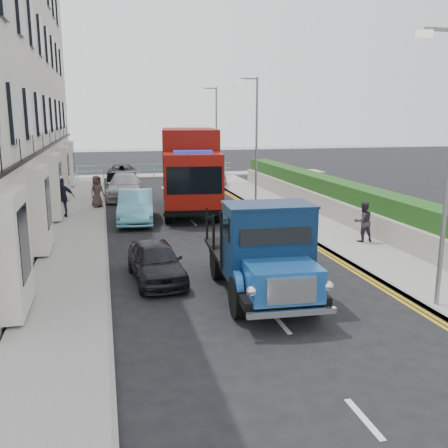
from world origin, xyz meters
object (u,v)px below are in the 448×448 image
at_px(lamp_far, 215,129).
at_px(bedford_lorry, 266,258).
at_px(red_lorry, 190,168).
at_px(lamp_mid, 254,133).
at_px(lamp_near, 446,155).
at_px(parked_car_front, 156,261).

height_order(lamp_far, bedford_lorry, lamp_far).
bearing_deg(bedford_lorry, red_lorry, 91.75).
bearing_deg(lamp_mid, lamp_near, -90.00).
distance_m(lamp_near, bedford_lorry, 5.16).
xyz_separation_m(lamp_near, bedford_lorry, (-4.08, 1.52, -2.76)).
distance_m(lamp_far, red_lorry, 11.43).
height_order(bedford_lorry, parked_car_front, bedford_lorry).
height_order(lamp_far, parked_car_front, lamp_far).
relative_size(lamp_near, lamp_mid, 1.00).
bearing_deg(parked_car_front, lamp_mid, 56.02).
bearing_deg(lamp_mid, parked_car_front, -119.48).
xyz_separation_m(lamp_far, red_lorry, (-3.73, -10.66, -1.72)).
height_order(lamp_near, lamp_mid, same).
bearing_deg(lamp_far, lamp_mid, -90.00).
bearing_deg(lamp_near, lamp_far, 90.00).
bearing_deg(bedford_lorry, lamp_near, -17.27).
bearing_deg(lamp_near, parked_car_front, 149.38).
bearing_deg(bedford_lorry, lamp_far, 83.74).
height_order(lamp_mid, lamp_far, same).
bearing_deg(red_lorry, lamp_mid, 17.46).
relative_size(lamp_far, red_lorry, 0.83).
distance_m(lamp_far, parked_car_front, 23.26).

